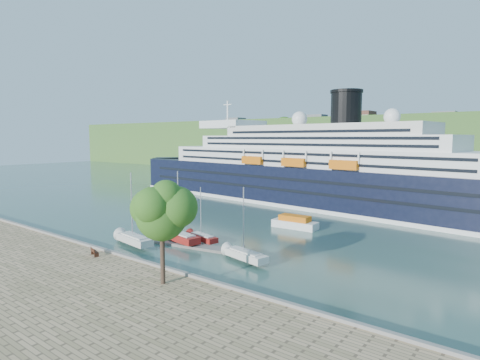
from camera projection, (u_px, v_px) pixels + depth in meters
ground at (113, 260)px, 50.83m from camera, size 400.00×400.00×0.00m
far_hillside at (419, 146)px, 163.29m from camera, size 400.00×50.00×24.00m
quay_coping at (112, 252)px, 50.56m from camera, size 220.00×0.50×0.30m
cruise_ship at (299, 149)px, 94.34m from camera, size 115.23×28.33×25.63m
park_bench at (95, 251)px, 49.41m from camera, size 1.81×1.15×1.08m
promenade_tree at (162, 228)px, 39.45m from camera, size 6.83×6.83×11.31m
floating_pontoon at (187, 245)px, 57.34m from camera, size 16.76×4.93×0.37m
sailboat_white_near at (134, 212)px, 56.72m from camera, size 8.09×3.31×10.14m
sailboat_red at (180, 210)px, 58.00m from camera, size 8.16×3.57×10.20m
sailboat_white_far at (246, 227)px, 49.43m from camera, size 7.23×3.34×9.02m
tender_launch at (295, 222)px, 68.92m from camera, size 8.11×3.08×2.21m
sailboat_extra at (203, 217)px, 58.80m from camera, size 6.34×2.85×7.91m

